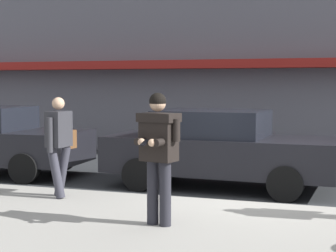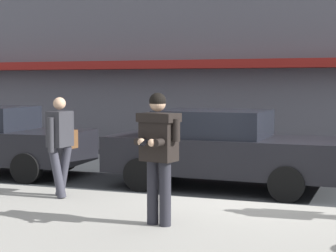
{
  "view_description": "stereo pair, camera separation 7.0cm",
  "coord_description": "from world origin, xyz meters",
  "views": [
    {
      "loc": [
        1.63,
        -9.2,
        2.07
      ],
      "look_at": [
        -0.83,
        -2.01,
        1.49
      ],
      "focal_mm": 60.0,
      "sensor_mm": 36.0,
      "label": 1
    },
    {
      "loc": [
        1.69,
        -9.18,
        2.07
      ],
      "look_at": [
        -0.83,
        -2.01,
        1.49
      ],
      "focal_mm": 60.0,
      "sensor_mm": 36.0,
      "label": 2
    }
  ],
  "objects": [
    {
      "name": "ground_plane",
      "position": [
        0.0,
        0.0,
        0.0
      ],
      "size": [
        80.0,
        80.0,
        0.0
      ],
      "primitive_type": "plane",
      "color": "#2B2D30"
    },
    {
      "name": "curb_paint_line",
      "position": [
        1.0,
        0.05,
        0.0
      ],
      "size": [
        28.0,
        0.12,
        0.01
      ],
      "primitive_type": "cube",
      "color": "silver",
      "rests_on": "ground"
    },
    {
      "name": "parked_sedan_mid",
      "position": [
        -0.97,
        1.52,
        0.79
      ],
      "size": [
        4.56,
        2.04,
        1.54
      ],
      "color": "black",
      "rests_on": "ground"
    },
    {
      "name": "man_texting_on_phone",
      "position": [
        -0.93,
        -2.13,
        1.25
      ],
      "size": [
        0.64,
        0.63,
        1.81
      ],
      "color": "#23232B",
      "rests_on": "sidewalk"
    },
    {
      "name": "pedestrian_with_bag",
      "position": [
        -3.15,
        -0.88,
        1.11
      ],
      "size": [
        0.36,
        0.72,
        1.7
      ],
      "color": "#33333D",
      "rests_on": "sidewalk"
    }
  ]
}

